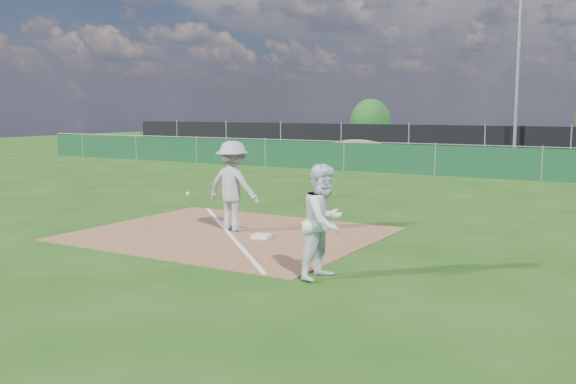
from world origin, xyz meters
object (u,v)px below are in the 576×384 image
(runner, at_px, (324,222))
(car_mid, at_px, (467,141))
(car_left, at_px, (439,139))
(car_right, at_px, (564,144))
(play_at_first, at_px, (233,186))
(light_pole, at_px, (517,80))
(first_base, at_px, (261,236))
(tree_left, at_px, (370,122))

(runner, relative_size, car_mid, 0.36)
(car_left, distance_m, car_right, 7.12)
(play_at_first, xyz_separation_m, runner, (3.47, -2.45, -0.09))
(light_pole, relative_size, first_base, 23.71)
(car_left, bearing_deg, car_right, -93.00)
(car_left, xyz_separation_m, tree_left, (-6.12, 3.78, 0.93))
(runner, bearing_deg, first_base, 56.46)
(light_pole, bearing_deg, car_mid, 131.25)
(light_pole, distance_m, car_mid, 5.99)
(first_base, relative_size, car_left, 0.07)
(play_at_first, height_order, car_mid, play_at_first)
(first_base, distance_m, play_at_first, 1.40)
(car_mid, bearing_deg, car_right, -72.01)
(runner, height_order, tree_left, tree_left)
(play_at_first, xyz_separation_m, car_left, (-3.89, 26.98, -0.20))
(car_right, height_order, tree_left, tree_left)
(light_pole, bearing_deg, runner, -85.57)
(light_pole, distance_m, tree_left, 15.12)
(first_base, bearing_deg, car_right, 85.23)
(car_left, xyz_separation_m, car_mid, (2.16, -1.80, 0.04))
(first_base, bearing_deg, runner, -39.60)
(light_pole, xyz_separation_m, first_base, (-0.65, -21.75, -3.94))
(light_pole, height_order, tree_left, light_pole)
(first_base, relative_size, runner, 0.19)
(play_at_first, distance_m, car_mid, 25.25)
(play_at_first, relative_size, tree_left, 0.58)
(light_pole, bearing_deg, car_right, 72.55)
(runner, bearing_deg, car_right, 6.59)
(light_pole, distance_m, play_at_first, 21.64)
(tree_left, bearing_deg, play_at_first, -71.98)
(car_right, xyz_separation_m, tree_left, (-13.21, 4.36, 0.99))
(car_right, distance_m, tree_left, 13.95)
(light_pole, distance_m, car_right, 6.21)
(play_at_first, distance_m, car_left, 27.26)
(car_left, bearing_deg, light_pole, -133.82)
(runner, relative_size, car_right, 0.37)
(runner, bearing_deg, car_left, 20.10)
(runner, distance_m, car_mid, 28.12)
(first_base, xyz_separation_m, play_at_first, (-0.97, 0.38, 0.93))
(tree_left, bearing_deg, car_left, -31.71)
(play_at_first, height_order, car_left, play_at_first)
(first_base, distance_m, tree_left, 33.07)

